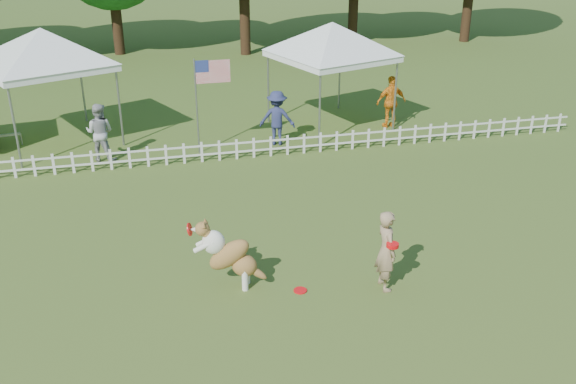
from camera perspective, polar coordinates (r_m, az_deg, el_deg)
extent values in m
plane|color=#33551A|center=(12.36, -0.36, -8.62)|extent=(120.00, 120.00, 0.00)
imported|color=#9E805F|center=(12.15, 8.73, -5.14)|extent=(0.40, 0.60, 1.61)
cylinder|color=red|center=(12.29, 1.10, -8.74)|extent=(0.28, 0.28, 0.02)
imported|color=#A4A3A8|center=(18.91, -16.39, 5.12)|extent=(0.98, 0.88, 1.67)
imported|color=navy|center=(19.44, -0.98, 6.60)|extent=(1.21, 0.93, 1.66)
imported|color=orange|center=(21.28, 9.16, 7.91)|extent=(1.01, 0.45, 1.70)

